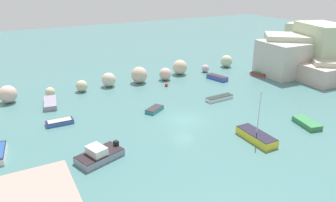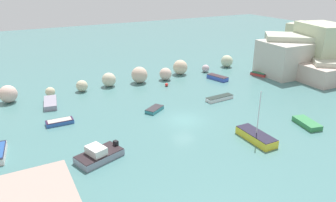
# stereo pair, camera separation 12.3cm
# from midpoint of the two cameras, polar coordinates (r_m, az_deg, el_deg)

# --- Properties ---
(cove_water) EXTENTS (160.00, 160.00, 0.00)m
(cove_water) POSITION_cam_midpoint_polar(r_m,az_deg,el_deg) (37.86, 2.77, -3.38)
(cove_water) COLOR slate
(cove_water) RESTS_ON ground
(cliff_headland_right) EXTENTS (23.43, 19.86, 8.39)m
(cliff_headland_right) POSITION_cam_midpoint_polar(r_m,az_deg,el_deg) (61.95, 24.53, 7.41)
(cliff_headland_right) COLOR beige
(cliff_headland_right) RESTS_ON ground
(rock_breakwater) EXTENTS (42.84, 3.82, 2.77)m
(rock_breakwater) POSITION_cam_midpoint_polar(r_m,az_deg,el_deg) (49.53, -10.32, 3.85)
(rock_breakwater) COLOR beige
(rock_breakwater) RESTS_ON ground
(channel_buoy) EXTENTS (0.52, 0.52, 0.52)m
(channel_buoy) POSITION_cam_midpoint_polar(r_m,az_deg,el_deg) (49.06, -0.36, 2.91)
(channel_buoy) COLOR red
(channel_buoy) RESTS_ON cove_water
(moored_boat_0) EXTENTS (4.08, 1.36, 0.52)m
(moored_boat_0) POSITION_cam_midpoint_polar(r_m,az_deg,el_deg) (44.28, 9.02, 0.54)
(moored_boat_0) COLOR silver
(moored_boat_0) RESTS_ON cove_water
(moored_boat_1) EXTENTS (2.13, 3.77, 0.67)m
(moored_boat_1) POSITION_cam_midpoint_polar(r_m,az_deg,el_deg) (52.85, 8.65, 4.13)
(moored_boat_1) COLOR #3753BA
(moored_boat_1) RESTS_ON cove_water
(moored_boat_2) EXTENTS (4.68, 3.43, 1.40)m
(moored_boat_2) POSITION_cam_midpoint_polar(r_m,az_deg,el_deg) (30.61, -12.22, -9.29)
(moored_boat_2) COLOR gray
(moored_boat_2) RESTS_ON cove_water
(moored_boat_5) EXTENTS (2.83, 2.43, 0.47)m
(moored_boat_5) POSITION_cam_midpoint_polar(r_m,az_deg,el_deg) (40.16, -2.49, -1.49)
(moored_boat_5) COLOR teal
(moored_boat_5) RESTS_ON cove_water
(moored_boat_6) EXTENTS (2.24, 3.60, 0.58)m
(moored_boat_6) POSITION_cam_midpoint_polar(r_m,az_deg,el_deg) (39.60, 23.32, -3.61)
(moored_boat_6) COLOR #338148
(moored_boat_6) RESTS_ON cove_water
(moored_boat_7) EXTENTS (1.90, 2.82, 0.48)m
(moored_boat_7) POSITION_cam_midpoint_polar(r_m,az_deg,el_deg) (56.56, 15.63, 4.64)
(moored_boat_7) COLOR #C53733
(moored_boat_7) RESTS_ON cove_water
(moored_boat_8) EXTENTS (2.17, 4.41, 0.64)m
(moored_boat_8) POSITION_cam_midpoint_polar(r_m,az_deg,el_deg) (44.61, -20.22, -0.33)
(moored_boat_8) COLOR gray
(moored_boat_8) RESTS_ON cove_water
(moored_boat_9) EXTENTS (1.71, 4.59, 5.38)m
(moored_boat_9) POSITION_cam_midpoint_polar(r_m,az_deg,el_deg) (34.40, 15.29, -6.06)
(moored_boat_9) COLOR yellow
(moored_boat_9) RESTS_ON cove_water
(moored_boat_10) EXTENTS (3.05, 1.28, 0.50)m
(moored_boat_10) POSITION_cam_midpoint_polar(r_m,az_deg,el_deg) (38.73, -18.73, -3.54)
(moored_boat_10) COLOR #325EAE
(moored_boat_10) RESTS_ON cove_water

